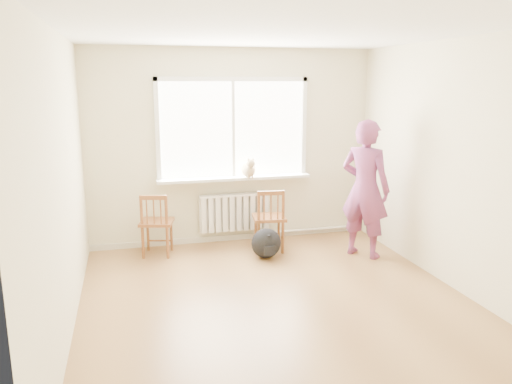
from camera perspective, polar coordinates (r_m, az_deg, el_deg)
floor at (r=5.26m, az=2.69°, el=-12.75°), size 4.50×4.50×0.00m
ceiling at (r=4.78m, az=3.03°, el=17.96°), size 4.50×4.50×0.00m
back_wall at (r=7.00m, az=-2.67°, el=5.14°), size 4.00×0.01×2.70m
window at (r=6.94m, az=-2.65°, el=7.67°), size 2.12×0.05×1.42m
windowsill at (r=6.96m, az=-2.45°, el=1.59°), size 2.15×0.22×0.04m
radiator at (r=7.08m, az=-2.44°, el=-2.28°), size 1.00×0.12×0.55m
heating_pipe at (r=7.56m, az=6.86°, el=-4.24°), size 1.40×0.04×0.04m
baseboard at (r=7.27m, az=-2.54°, el=-5.18°), size 4.00×0.03×0.08m
chair_left at (r=6.64m, az=-11.34°, el=-3.67°), size 0.50×0.48×0.84m
chair_right at (r=6.69m, az=1.56°, el=-3.22°), size 0.47×0.46×0.86m
person at (r=6.57m, az=12.36°, el=0.35°), size 0.74×0.78×1.79m
cat at (r=6.89m, az=-0.85°, el=2.68°), size 0.20×0.44×0.30m
backpack at (r=6.50m, az=1.17°, el=-5.87°), size 0.48×0.43×0.39m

